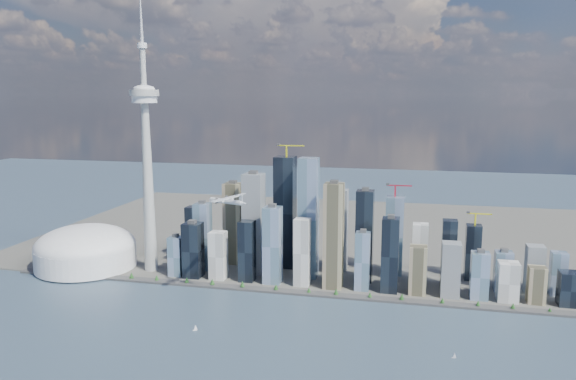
% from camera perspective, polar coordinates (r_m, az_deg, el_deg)
% --- Properties ---
extents(ground, '(4000.00, 4000.00, 0.00)m').
position_cam_1_polar(ground, '(801.52, -3.93, -16.40)').
color(ground, '#324557').
rests_on(ground, ground).
extents(seawall, '(1100.00, 22.00, 4.00)m').
position_cam_1_polar(seawall, '(1023.45, 0.20, -10.32)').
color(seawall, '#383838').
rests_on(seawall, ground).
extents(land, '(1400.00, 900.00, 3.00)m').
position_cam_1_polar(land, '(1447.20, 4.16, -4.36)').
color(land, '#4C4C47').
rests_on(land, ground).
extents(shoreline_trees, '(960.53, 7.20, 8.80)m').
position_cam_1_polar(shoreline_trees, '(1021.16, 0.20, -9.96)').
color(shoreline_trees, '#3F2D1E').
rests_on(shoreline_trees, seawall).
extents(skyscraper_cluster, '(736.00, 142.00, 252.99)m').
position_cam_1_polar(skyscraper_cluster, '(1071.61, 4.36, -5.14)').
color(skyscraper_cluster, black).
rests_on(skyscraper_cluster, land).
extents(needle_tower, '(56.00, 56.00, 550.50)m').
position_cam_1_polar(needle_tower, '(1127.95, -14.16, 3.48)').
color(needle_tower, '#A4A5A0').
rests_on(needle_tower, land).
extents(dome_stadium, '(200.00, 200.00, 86.00)m').
position_cam_1_polar(dome_stadium, '(1224.69, -19.86, -5.70)').
color(dome_stadium, white).
rests_on(dome_stadium, land).
extents(airplane, '(74.89, 66.96, 18.73)m').
position_cam_1_polar(airplane, '(926.53, -6.24, -1.10)').
color(airplane, silver).
rests_on(airplane, ground).
extents(sailboat_west, '(7.10, 4.36, 10.15)m').
position_cam_1_polar(sailboat_west, '(883.34, -9.41, -13.71)').
color(sailboat_west, white).
rests_on(sailboat_west, ground).
extents(sailboat_east, '(5.90, 1.85, 8.18)m').
position_cam_1_polar(sailboat_east, '(822.56, 16.54, -15.88)').
color(sailboat_east, white).
rests_on(sailboat_east, ground).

